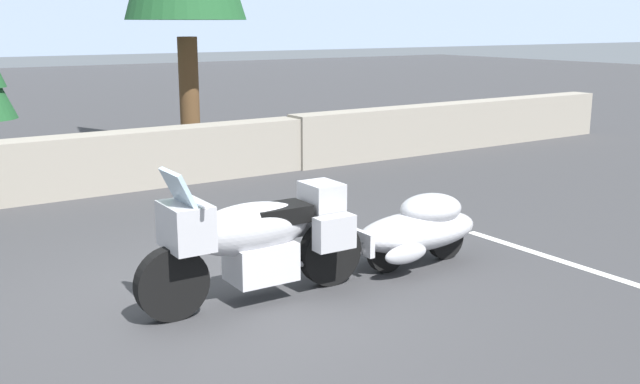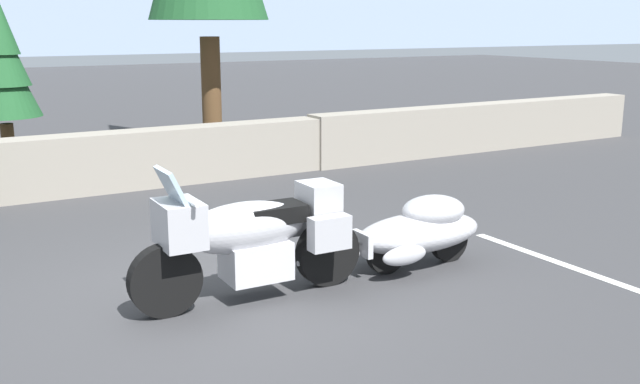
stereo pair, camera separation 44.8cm
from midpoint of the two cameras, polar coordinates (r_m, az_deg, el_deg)
ground_plane at (r=7.10m, az=-6.67°, el=-8.11°), size 80.00×80.00×0.00m
stone_guard_wall at (r=11.63m, az=-16.73°, el=2.08°), size 24.00×0.61×0.95m
touring_motorcycle at (r=6.81m, az=-3.60°, el=-3.44°), size 2.31×0.77×1.33m
car_shaped_trailer at (r=7.87m, az=9.38°, el=-2.91°), size 2.21×0.79×0.76m
pine_tree_secondary at (r=13.30m, az=-22.69°, el=9.39°), size 1.20×1.20×3.10m
parking_stripe_marker at (r=8.17m, az=22.40°, el=-6.15°), size 0.12×3.60×0.01m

